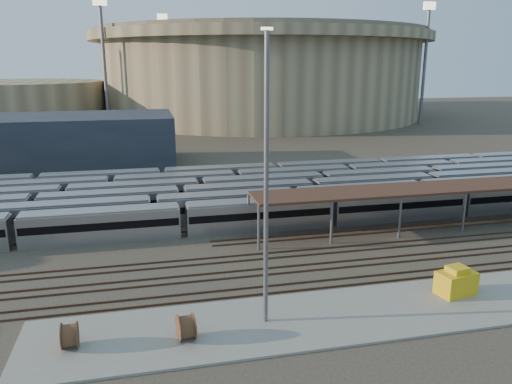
{
  "coord_description": "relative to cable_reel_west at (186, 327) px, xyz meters",
  "views": [
    {
      "loc": [
        -19.91,
        -49.69,
        20.4
      ],
      "look_at": [
        -5.87,
        12.0,
        3.76
      ],
      "focal_mm": 35.0,
      "sensor_mm": 36.0,
      "label": 1
    }
  ],
  "objects": [
    {
      "name": "ground",
      "position": [
        17.6,
        15.98,
        -1.21
      ],
      "size": [
        420.0,
        420.0,
        0.0
      ],
      "primitive_type": "plane",
      "color": "#383026",
      "rests_on": "ground"
    },
    {
      "name": "apron",
      "position": [
        12.6,
        0.98,
        -1.11
      ],
      "size": [
        50.0,
        9.0,
        0.2
      ],
      "primitive_type": "cube",
      "color": "gray",
      "rests_on": "ground"
    },
    {
      "name": "subway_trains",
      "position": [
        18.96,
        34.48,
        0.59
      ],
      "size": [
        124.72,
        23.9,
        3.6
      ],
      "color": "#A4A3A8",
      "rests_on": "ground"
    },
    {
      "name": "inspection_shed",
      "position": [
        39.6,
        19.98,
        3.77
      ],
      "size": [
        60.3,
        6.0,
        5.3
      ],
      "color": "slate",
      "rests_on": "ground"
    },
    {
      "name": "empty_tracks",
      "position": [
        17.6,
        10.98,
        -1.12
      ],
      "size": [
        170.0,
        9.62,
        0.18
      ],
      "color": "#4C3323",
      "rests_on": "ground"
    },
    {
      "name": "stadium",
      "position": [
        42.6,
        155.98,
        15.26
      ],
      "size": [
        124.0,
        124.0,
        32.5
      ],
      "color": "gray",
      "rests_on": "ground"
    },
    {
      "name": "secondary_arena",
      "position": [
        -42.4,
        145.98,
        5.79
      ],
      "size": [
        56.0,
        56.0,
        14.0
      ],
      "primitive_type": "cylinder",
      "color": "gray",
      "rests_on": "ground"
    },
    {
      "name": "service_building",
      "position": [
        -17.4,
        70.98,
        3.79
      ],
      "size": [
        42.0,
        20.0,
        10.0
      ],
      "primitive_type": "cube",
      "color": "#1E232D",
      "rests_on": "ground"
    },
    {
      "name": "floodlight_0",
      "position": [
        -12.4,
        125.98,
        19.44
      ],
      "size": [
        4.0,
        1.0,
        38.4
      ],
      "color": "slate",
      "rests_on": "ground"
    },
    {
      "name": "floodlight_2",
      "position": [
        87.6,
        115.98,
        19.44
      ],
      "size": [
        4.0,
        1.0,
        38.4
      ],
      "color": "slate",
      "rests_on": "ground"
    },
    {
      "name": "floodlight_3",
      "position": [
        7.6,
        175.98,
        19.44
      ],
      "size": [
        4.0,
        1.0,
        38.4
      ],
      "color": "slate",
      "rests_on": "ground"
    },
    {
      "name": "cable_reel_west",
      "position": [
        0.0,
        0.0,
        0.0
      ],
      "size": [
        1.38,
        2.15,
        2.02
      ],
      "primitive_type": "cylinder",
      "rotation": [
        0.0,
        1.57,
        0.13
      ],
      "color": "brown",
      "rests_on": "apron"
    },
    {
      "name": "cable_reel_east",
      "position": [
        -8.32,
        0.72,
        -0.03
      ],
      "size": [
        1.2,
        2.01,
        1.95
      ],
      "primitive_type": "cylinder",
      "rotation": [
        0.0,
        1.57,
        0.06
      ],
      "color": "brown",
      "rests_on": "apron"
    },
    {
      "name": "yard_light_pole",
      "position": [
        6.44,
        1.34,
        10.31
      ],
      "size": [
        0.82,
        0.36,
        22.47
      ],
      "color": "slate",
      "rests_on": "apron"
    },
    {
      "name": "yellow_equipment",
      "position": [
        24.18,
        2.23,
        0.03
      ],
      "size": [
        3.68,
        2.7,
        2.08
      ],
      "primitive_type": "cube",
      "rotation": [
        0.0,
        0.0,
        0.2
      ],
      "color": "gold",
      "rests_on": "apron"
    }
  ]
}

